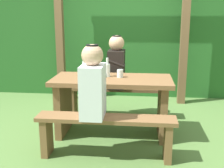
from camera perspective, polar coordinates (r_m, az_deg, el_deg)
ground_plane at (r=3.57m, az=0.00°, el=-9.87°), size 12.00×12.00×0.00m
hedge_backdrop at (r=5.45m, az=2.38°, el=8.76°), size 6.40×0.94×1.92m
pergola_post_left at (r=4.83m, az=-10.38°, el=9.82°), size 0.12×0.12×2.24m
pergola_post_right at (r=4.69m, az=14.31°, el=9.51°), size 0.12×0.12×2.24m
picnic_table at (r=3.41m, az=0.00°, el=-2.43°), size 1.40×0.64×0.70m
bench_near at (r=2.90m, az=-1.23°, el=-8.86°), size 1.40×0.24×0.44m
bench_far at (r=4.02m, az=0.88°, el=-2.34°), size 1.40×0.24×0.44m
person_white_shirt at (r=2.78m, az=-3.84°, el=-0.01°), size 0.25×0.35×0.72m
person_black_coat at (r=3.92m, az=0.97°, el=4.05°), size 0.25×0.35×0.72m
drinking_glass at (r=3.38m, az=1.62°, el=2.11°), size 0.07×0.07×0.09m
bottle_left at (r=3.47m, az=-5.45°, el=3.24°), size 0.06×0.06×0.24m
bottle_right at (r=3.41m, az=-0.94°, el=2.91°), size 0.07×0.07×0.23m
cell_phone at (r=3.39m, az=-5.59°, el=1.36°), size 0.08×0.14×0.01m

